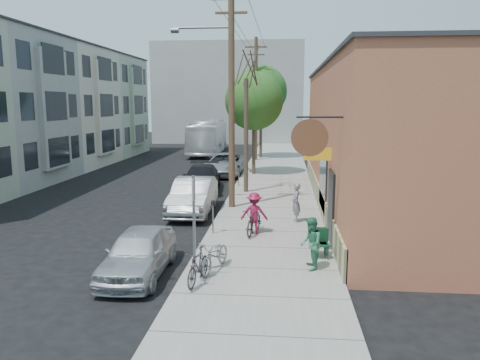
# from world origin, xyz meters

# --- Properties ---
(ground) EXTENTS (120.00, 120.00, 0.00)m
(ground) POSITION_xyz_m (0.00, 0.00, 0.00)
(ground) COLOR black
(sidewalk) EXTENTS (4.50, 58.00, 0.15)m
(sidewalk) POSITION_xyz_m (4.25, 11.00, 0.07)
(sidewalk) COLOR gray
(sidewalk) RESTS_ON ground
(cafe_building) EXTENTS (6.60, 20.20, 6.61)m
(cafe_building) POSITION_xyz_m (8.99, 4.99, 3.30)
(cafe_building) COLOR #A2573C
(cafe_building) RESTS_ON ground
(apartment_row) EXTENTS (6.30, 32.00, 9.00)m
(apartment_row) POSITION_xyz_m (-11.85, 14.00, 4.50)
(apartment_row) COLOR #A5B195
(apartment_row) RESTS_ON ground
(end_cap_building) EXTENTS (18.00, 8.00, 12.00)m
(end_cap_building) POSITION_xyz_m (-2.00, 42.00, 6.00)
(end_cap_building) COLOR #979792
(end_cap_building) RESTS_ON ground
(sign_post) EXTENTS (0.07, 0.45, 2.80)m
(sign_post) POSITION_xyz_m (2.35, -4.58, 1.83)
(sign_post) COLOR slate
(sign_post) RESTS_ON sidewalk
(parking_meter_near) EXTENTS (0.14, 0.14, 1.24)m
(parking_meter_near) POSITION_xyz_m (2.25, -0.50, 0.98)
(parking_meter_near) COLOR slate
(parking_meter_near) RESTS_ON sidewalk
(parking_meter_far) EXTENTS (0.14, 0.14, 1.24)m
(parking_meter_far) POSITION_xyz_m (2.25, 9.34, 0.98)
(parking_meter_far) COLOR slate
(parking_meter_far) RESTS_ON sidewalk
(utility_pole_near) EXTENTS (3.57, 0.28, 10.00)m
(utility_pole_near) POSITION_xyz_m (2.39, 4.02, 5.41)
(utility_pole_near) COLOR #503A28
(utility_pole_near) RESTS_ON sidewalk
(utility_pole_far) EXTENTS (1.80, 0.28, 10.00)m
(utility_pole_far) POSITION_xyz_m (2.45, 22.08, 5.34)
(utility_pole_far) COLOR #503A28
(utility_pole_far) RESTS_ON sidewalk
(tree_bare) EXTENTS (0.24, 0.24, 5.99)m
(tree_bare) POSITION_xyz_m (2.80, 7.78, 3.14)
(tree_bare) COLOR #44392C
(tree_bare) RESTS_ON sidewalk
(tree_leafy_mid) EXTENTS (3.88, 3.88, 6.80)m
(tree_leafy_mid) POSITION_xyz_m (2.80, 14.23, 5.00)
(tree_leafy_mid) COLOR #44392C
(tree_leafy_mid) RESTS_ON sidewalk
(tree_leafy_far) EXTENTS (4.45, 4.45, 7.94)m
(tree_leafy_far) POSITION_xyz_m (2.80, 23.77, 5.85)
(tree_leafy_far) COLOR #44392C
(tree_leafy_far) RESTS_ON sidewalk
(patio_chair_a) EXTENTS (0.57, 0.57, 0.88)m
(patio_chair_a) POSITION_xyz_m (6.01, -2.90, 0.59)
(patio_chair_a) COLOR #103923
(patio_chair_a) RESTS_ON sidewalk
(patio_chair_b) EXTENTS (0.51, 0.51, 0.88)m
(patio_chair_b) POSITION_xyz_m (5.94, -2.76, 0.59)
(patio_chair_b) COLOR #103923
(patio_chair_b) RESTS_ON sidewalk
(patron_grey) EXTENTS (0.40, 0.59, 1.57)m
(patron_grey) POSITION_xyz_m (5.32, 1.52, 0.94)
(patron_grey) COLOR gray
(patron_grey) RESTS_ON sidewalk
(patron_green) EXTENTS (0.62, 0.77, 1.53)m
(patron_green) POSITION_xyz_m (5.62, -3.94, 0.91)
(patron_green) COLOR #33815D
(patron_green) RESTS_ON sidewalk
(cyclist) EXTENTS (1.00, 0.58, 1.53)m
(cyclist) POSITION_xyz_m (3.76, -0.36, 0.92)
(cyclist) COLOR maroon
(cyclist) RESTS_ON sidewalk
(cyclist_bike) EXTENTS (0.95, 1.88, 0.95)m
(cyclist_bike) POSITION_xyz_m (3.76, -0.36, 0.62)
(cyclist_bike) COLOR black
(cyclist_bike) RESTS_ON sidewalk
(parked_bike_a) EXTENTS (0.70, 1.63, 0.95)m
(parked_bike_a) POSITION_xyz_m (2.58, -5.29, 0.62)
(parked_bike_a) COLOR black
(parked_bike_a) RESTS_ON sidewalk
(parked_bike_b) EXTENTS (1.02, 1.81, 0.90)m
(parked_bike_b) POSITION_xyz_m (2.90, -4.26, 0.60)
(parked_bike_b) COLOR gray
(parked_bike_b) RESTS_ON sidewalk
(car_0) EXTENTS (1.67, 4.02, 1.36)m
(car_0) POSITION_xyz_m (0.70, -4.50, 0.68)
(car_0) COLOR #B8BEC0
(car_0) RESTS_ON ground
(car_1) EXTENTS (1.76, 4.80, 1.57)m
(car_1) POSITION_xyz_m (0.80, 3.19, 0.78)
(car_1) COLOR #919498
(car_1) RESTS_ON ground
(car_2) EXTENTS (2.44, 5.08, 1.43)m
(car_2) POSITION_xyz_m (0.24, 8.53, 0.71)
(car_2) COLOR black
(car_2) RESTS_ON ground
(car_3) EXTENTS (2.72, 5.46, 1.49)m
(car_3) POSITION_xyz_m (0.80, 14.41, 0.74)
(car_3) COLOR #9B9FA3
(car_3) RESTS_ON ground
(bus) EXTENTS (3.22, 11.64, 3.21)m
(bus) POSITION_xyz_m (-2.54, 27.96, 1.61)
(bus) COLOR white
(bus) RESTS_ON ground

